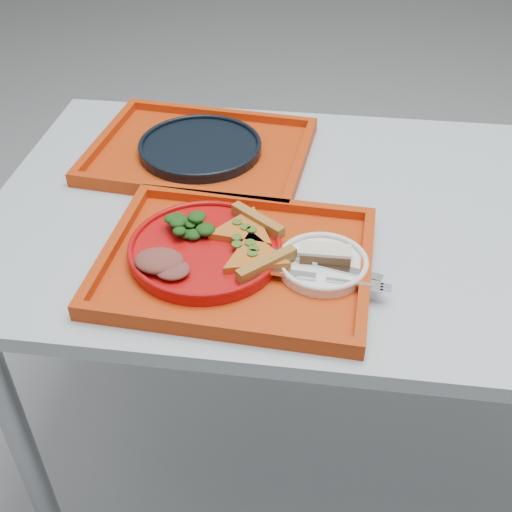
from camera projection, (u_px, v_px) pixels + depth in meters
name	position (u px, v px, depth m)	size (l,w,h in m)	color
ground	(365.00, 449.00, 1.68)	(10.00, 10.00, 0.00)	gray
table	(401.00, 247.00, 1.25)	(1.60, 0.80, 0.75)	#A8B1BC
tray_main	(236.00, 264.00, 1.09)	(0.45, 0.35, 0.01)	#B13009
tray_far	(201.00, 154.00, 1.37)	(0.45, 0.35, 0.01)	#B13009
dinner_plate	(205.00, 251.00, 1.09)	(0.26, 0.26, 0.02)	#AC0B0B
side_plate	(322.00, 265.00, 1.07)	(0.15, 0.15, 0.01)	white
navy_plate	(200.00, 148.00, 1.36)	(0.26, 0.26, 0.02)	black
pizza_slice_a	(255.00, 254.00, 1.05)	(0.13, 0.11, 0.02)	orange
pizza_slice_b	(244.00, 228.00, 1.11)	(0.13, 0.11, 0.02)	orange
salad_heap	(189.00, 221.00, 1.11)	(0.08, 0.07, 0.04)	black
meat_portion	(159.00, 261.00, 1.04)	(0.08, 0.06, 0.02)	brown
dessert_bar	(325.00, 254.00, 1.06)	(0.08, 0.03, 0.02)	#4A2718
knife	(327.00, 264.00, 1.05)	(0.18, 0.02, 0.01)	silver
fork	(325.00, 278.00, 1.02)	(0.18, 0.02, 0.01)	silver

